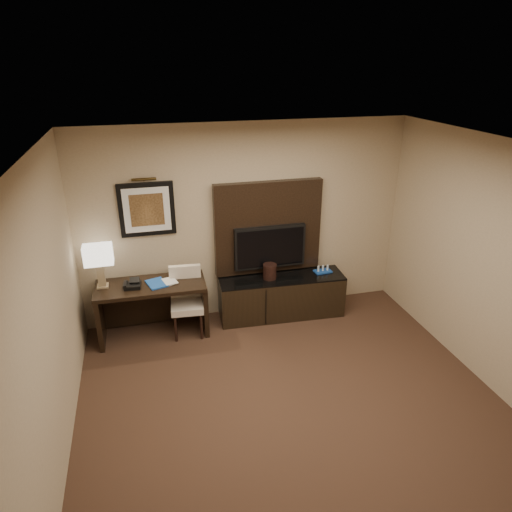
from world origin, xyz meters
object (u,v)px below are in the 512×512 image
object	(u,v)px
tv	(270,247)
table_lamp	(100,268)
desk_phone	(132,284)
ice_bucket	(270,271)
credenza	(281,296)
minibar_tray	(323,269)
desk_chair	(187,305)
desk	(153,309)

from	to	relation	value
tv	table_lamp	world-z (taller)	tv
desk_phone	ice_bucket	distance (m)	1.84
credenza	ice_bucket	xyz separation A→B (m)	(-0.17, 0.01, 0.41)
credenza	desk_phone	size ratio (longest dim) A/B	8.61
desk_phone	minibar_tray	xyz separation A→B (m)	(2.63, 0.09, -0.15)
credenza	desk_chair	bearing A→B (deg)	-170.40
ice_bucket	minibar_tray	size ratio (longest dim) A/B	0.86
ice_bucket	minibar_tray	distance (m)	0.80
credenza	ice_bucket	size ratio (longest dim) A/B	8.30
desk	ice_bucket	world-z (taller)	ice_bucket
desk_phone	credenza	bearing A→B (deg)	7.80
tv	desk_phone	distance (m)	1.90
desk	minibar_tray	distance (m)	2.43
desk	desk_phone	bearing A→B (deg)	-170.50
desk	minibar_tray	xyz separation A→B (m)	(2.41, 0.06, 0.27)
desk_chair	ice_bucket	size ratio (longest dim) A/B	4.09
desk_chair	table_lamp	world-z (taller)	table_lamp
desk	ice_bucket	size ratio (longest dim) A/B	6.61
tv	desk_phone	bearing A→B (deg)	-173.28
desk_chair	table_lamp	xyz separation A→B (m)	(-1.03, 0.19, 0.58)
tv	table_lamp	size ratio (longest dim) A/B	1.90
desk	tv	bearing A→B (deg)	8.11
desk_chair	minibar_tray	bearing A→B (deg)	9.49
desk	table_lamp	world-z (taller)	table_lamp
credenza	desk	bearing A→B (deg)	-175.18
credenza	tv	size ratio (longest dim) A/B	1.76
desk	desk_chair	size ratio (longest dim) A/B	1.61
desk	desk_chair	bearing A→B (deg)	-11.34
tv	desk_chair	world-z (taller)	tv
credenza	ice_bucket	bearing A→B (deg)	-178.55
desk_phone	desk	bearing A→B (deg)	13.45
desk	desk_chair	distance (m)	0.46
desk_chair	table_lamp	size ratio (longest dim) A/B	1.65
ice_bucket	desk_chair	bearing A→B (deg)	-172.42
tv	desk_chair	bearing A→B (deg)	-166.51
tv	table_lamp	distance (m)	2.24
table_lamp	ice_bucket	world-z (taller)	table_lamp
tv	desk	bearing A→B (deg)	-173.45
desk	credenza	bearing A→B (deg)	3.15
desk_phone	tv	bearing A→B (deg)	12.22
desk	tv	size ratio (longest dim) A/B	1.40
desk	desk_chair	xyz separation A→B (m)	(0.44, -0.10, 0.06)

